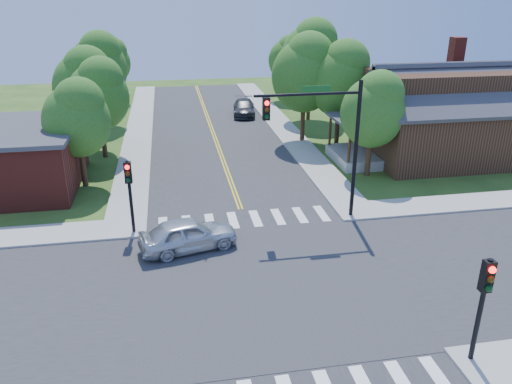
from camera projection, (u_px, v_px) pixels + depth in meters
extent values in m
plane|color=#2C4F18|center=(268.00, 284.00, 20.42)|extent=(100.00, 100.00, 0.00)
cube|color=#2D2D30|center=(268.00, 284.00, 20.42)|extent=(10.00, 90.00, 0.04)
cube|color=#2D2D30|center=(268.00, 284.00, 20.41)|extent=(90.00, 10.00, 0.04)
cube|color=#2D2D30|center=(268.00, 284.00, 20.42)|extent=(10.20, 10.20, 0.06)
cube|color=#9E9B93|center=(280.00, 124.00, 44.15)|extent=(2.20, 40.00, 0.14)
cube|color=#9E9B93|center=(139.00, 130.00, 42.18)|extent=(2.20, 40.00, 0.14)
cube|color=white|center=(163.00, 225.00, 25.37)|extent=(0.45, 2.00, 0.01)
cube|color=white|center=(187.00, 224.00, 25.57)|extent=(0.45, 2.00, 0.01)
cube|color=white|center=(210.00, 222.00, 25.76)|extent=(0.45, 2.00, 0.01)
cube|color=white|center=(233.00, 220.00, 25.96)|extent=(0.45, 2.00, 0.01)
cube|color=white|center=(256.00, 218.00, 26.15)|extent=(0.45, 2.00, 0.01)
cube|color=white|center=(278.00, 217.00, 26.34)|extent=(0.45, 2.00, 0.01)
cube|color=white|center=(300.00, 215.00, 26.54)|extent=(0.45, 2.00, 0.01)
cube|color=white|center=(322.00, 213.00, 26.73)|extent=(0.45, 2.00, 0.01)
cube|color=white|center=(403.00, 384.00, 15.24)|extent=(0.45, 2.00, 0.01)
cube|color=white|center=(440.00, 379.00, 15.44)|extent=(0.45, 2.00, 0.01)
cube|color=yellow|center=(209.00, 124.00, 44.29)|extent=(0.10, 37.50, 0.01)
cube|color=yellow|center=(211.00, 124.00, 44.33)|extent=(0.10, 37.50, 0.01)
cylinder|color=black|center=(356.00, 152.00, 25.06)|extent=(0.20, 0.20, 7.20)
cylinder|color=black|center=(308.00, 94.00, 23.50)|extent=(5.20, 0.14, 0.14)
cube|color=#19591E|center=(317.00, 89.00, 23.42)|extent=(1.40, 0.04, 0.30)
cube|color=black|center=(266.00, 109.00, 23.41)|extent=(0.34, 0.28, 1.05)
sphere|color=#FF0C0C|center=(267.00, 103.00, 23.14)|extent=(0.22, 0.22, 0.22)
sphere|color=#3F2605|center=(267.00, 110.00, 23.26)|extent=(0.22, 0.22, 0.22)
sphere|color=#05330F|center=(267.00, 117.00, 23.38)|extent=(0.22, 0.22, 0.22)
cylinder|color=black|center=(480.00, 313.00, 15.51)|extent=(0.16, 0.16, 3.80)
cube|color=black|center=(487.00, 276.00, 15.00)|extent=(0.34, 0.28, 1.05)
sphere|color=#FF0C0C|center=(492.00, 270.00, 14.73)|extent=(0.22, 0.22, 0.22)
sphere|color=#3F2605|center=(490.00, 279.00, 14.85)|extent=(0.22, 0.22, 0.22)
sphere|color=#05330F|center=(489.00, 288.00, 14.97)|extent=(0.22, 0.22, 0.22)
cylinder|color=black|center=(131.00, 198.00, 23.90)|extent=(0.16, 0.16, 3.80)
cube|color=black|center=(128.00, 172.00, 23.39)|extent=(0.34, 0.28, 1.05)
sphere|color=#FF0C0C|center=(127.00, 167.00, 23.12)|extent=(0.22, 0.22, 0.22)
sphere|color=#3F2605|center=(128.00, 174.00, 23.24)|extent=(0.22, 0.22, 0.22)
sphere|color=#05330F|center=(128.00, 180.00, 23.36)|extent=(0.22, 0.22, 0.22)
cube|color=black|center=(440.00, 130.00, 35.05)|extent=(10.00, 8.00, 4.00)
cube|color=#9E9B93|center=(353.00, 157.00, 34.66)|extent=(2.60, 4.50, 0.70)
cylinder|color=black|center=(349.00, 149.00, 32.18)|extent=(0.18, 0.18, 2.50)
cylinder|color=black|center=(330.00, 133.00, 35.83)|extent=(0.18, 0.18, 2.50)
cube|color=#38383D|center=(356.00, 120.00, 33.67)|extent=(2.80, 4.80, 0.18)
cube|color=maroon|center=(450.00, 96.00, 38.05)|extent=(0.90, 0.90, 7.11)
cylinder|color=#382314|center=(368.00, 157.00, 31.79)|extent=(0.34, 0.34, 2.52)
ellipsoid|color=#2C5F1C|center=(372.00, 113.00, 30.70)|extent=(3.98, 3.78, 4.37)
sphere|color=#2C5F1C|center=(380.00, 94.00, 30.12)|extent=(2.92, 2.92, 2.92)
cylinder|color=#382314|center=(337.00, 126.00, 37.89)|extent=(0.34, 0.34, 2.96)
ellipsoid|color=#2C5F1C|center=(340.00, 82.00, 36.61)|extent=(4.68, 4.44, 5.14)
sphere|color=#2C5F1C|center=(346.00, 63.00, 35.95)|extent=(3.43, 3.43, 3.43)
cylinder|color=#382314|center=(309.00, 101.00, 45.28)|extent=(0.34, 0.34, 3.35)
ellipsoid|color=#2C5F1C|center=(310.00, 59.00, 43.84)|extent=(5.28, 5.02, 5.81)
sphere|color=#2C5F1C|center=(315.00, 40.00, 43.10)|extent=(3.87, 3.87, 3.87)
cylinder|color=#382314|center=(287.00, 88.00, 53.47)|extent=(0.34, 0.34, 2.54)
ellipsoid|color=#2C5F1C|center=(287.00, 60.00, 52.38)|extent=(4.01, 3.81, 4.41)
sphere|color=#2C5F1C|center=(291.00, 49.00, 51.79)|extent=(2.94, 2.94, 2.94)
cylinder|color=#382314|center=(83.00, 166.00, 30.15)|extent=(0.34, 0.34, 2.47)
ellipsoid|color=#2C5F1C|center=(77.00, 121.00, 29.08)|extent=(3.90, 3.70, 4.29)
sphere|color=#2C5F1C|center=(79.00, 102.00, 28.50)|extent=(2.86, 2.86, 2.86)
cylinder|color=#382314|center=(91.00, 131.00, 36.80)|extent=(0.34, 0.34, 2.84)
ellipsoid|color=#2C5F1C|center=(85.00, 88.00, 35.57)|extent=(4.48, 4.26, 4.93)
sphere|color=#2C5F1C|center=(87.00, 69.00, 34.93)|extent=(3.29, 3.29, 3.29)
cylinder|color=#382314|center=(103.00, 108.00, 43.53)|extent=(0.34, 0.34, 3.01)
ellipsoid|color=#2C5F1C|center=(99.00, 68.00, 42.23)|extent=(4.75, 4.51, 5.23)
sphere|color=#2C5F1C|center=(100.00, 51.00, 41.56)|extent=(3.49, 3.49, 3.49)
cylinder|color=#382314|center=(114.00, 90.00, 52.30)|extent=(0.34, 0.34, 2.49)
ellipsoid|color=#2C5F1C|center=(111.00, 63.00, 51.23)|extent=(3.93, 3.74, 4.33)
sphere|color=#2C5F1C|center=(113.00, 51.00, 50.65)|extent=(2.88, 2.88, 2.88)
cylinder|color=#382314|center=(303.00, 122.00, 38.70)|extent=(0.34, 0.34, 3.13)
ellipsoid|color=#2C5F1C|center=(304.00, 76.00, 37.36)|extent=(4.94, 4.69, 5.43)
sphere|color=#2C5F1C|center=(310.00, 56.00, 36.66)|extent=(3.62, 3.62, 3.62)
cylinder|color=#382314|center=(103.00, 139.00, 35.30)|extent=(0.34, 0.34, 2.64)
ellipsoid|color=#2C5F1C|center=(98.00, 97.00, 34.16)|extent=(4.17, 3.96, 4.59)
sphere|color=#2C5F1C|center=(100.00, 79.00, 33.55)|extent=(3.06, 3.06, 3.06)
imported|color=silver|center=(188.00, 235.00, 22.83)|extent=(3.82, 5.28, 1.52)
imported|color=#2D2F32|center=(244.00, 108.00, 47.05)|extent=(3.32, 5.44, 1.42)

